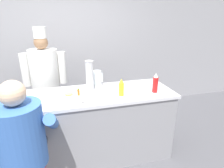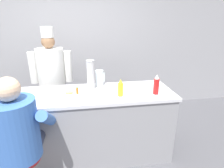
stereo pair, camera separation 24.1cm
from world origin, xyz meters
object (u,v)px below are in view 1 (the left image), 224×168
at_px(water_pitcher_clear, 97,79).
at_px(hot_sauce_bottle_orange, 79,94).
at_px(breakfast_plate, 69,96).
at_px(ketchup_bottle_red, 155,83).
at_px(cup_stack_steel, 90,76).
at_px(mustard_bottle_yellow, 121,88).
at_px(coffee_mug_white, 79,100).
at_px(cook_in_whites_near, 45,78).
at_px(diner_seated_blue, 22,138).

bearing_deg(water_pitcher_clear, hot_sauce_bottle_orange, -126.56).
distance_m(hot_sauce_bottle_orange, breakfast_plate, 0.18).
distance_m(ketchup_bottle_red, cup_stack_steel, 0.86).
bearing_deg(water_pitcher_clear, mustard_bottle_yellow, -61.74).
distance_m(water_pitcher_clear, coffee_mug_white, 0.61).
relative_size(hot_sauce_bottle_orange, water_pitcher_clear, 0.63).
relative_size(mustard_bottle_yellow, breakfast_plate, 0.96).
height_order(breakfast_plate, cook_in_whites_near, cook_in_whites_near).
height_order(breakfast_plate, diner_seated_blue, diner_seated_blue).
xyz_separation_m(water_pitcher_clear, breakfast_plate, (-0.42, -0.28, -0.10)).
height_order(water_pitcher_clear, breakfast_plate, water_pitcher_clear).
bearing_deg(coffee_mug_white, mustard_bottle_yellow, 11.09).
bearing_deg(diner_seated_blue, cook_in_whites_near, 85.48).
distance_m(hot_sauce_bottle_orange, water_pitcher_clear, 0.52).
bearing_deg(cook_in_whites_near, water_pitcher_clear, -39.05).
height_order(diner_seated_blue, cook_in_whites_near, cook_in_whites_near).
xyz_separation_m(water_pitcher_clear, cup_stack_steel, (-0.13, -0.14, 0.09)).
xyz_separation_m(breakfast_plate, coffee_mug_white, (0.10, -0.24, 0.03)).
distance_m(ketchup_bottle_red, coffee_mug_white, 1.01).
distance_m(ketchup_bottle_red, diner_seated_blue, 1.64).
bearing_deg(coffee_mug_white, cook_in_whites_near, 111.18).
distance_m(ketchup_bottle_red, water_pitcher_clear, 0.80).
bearing_deg(cook_in_whites_near, hot_sauce_bottle_orange, -66.42).
relative_size(mustard_bottle_yellow, hot_sauce_bottle_orange, 1.52).
distance_m(ketchup_bottle_red, hot_sauce_bottle_orange, 0.99).
bearing_deg(mustard_bottle_yellow, cup_stack_steel, 142.52).
bearing_deg(ketchup_bottle_red, breakfast_plate, 172.63).
xyz_separation_m(hot_sauce_bottle_orange, diner_seated_blue, (-0.57, -0.47, -0.18)).
relative_size(breakfast_plate, diner_seated_blue, 0.16).
distance_m(mustard_bottle_yellow, breakfast_plate, 0.66).
bearing_deg(hot_sauce_bottle_orange, diner_seated_blue, -140.20).
height_order(ketchup_bottle_red, cup_stack_steel, cup_stack_steel).
relative_size(diner_seated_blue, cook_in_whites_near, 0.81).
relative_size(ketchup_bottle_red, hot_sauce_bottle_orange, 1.80).
height_order(water_pitcher_clear, cook_in_whites_near, cook_in_whites_near).
height_order(hot_sauce_bottle_orange, water_pitcher_clear, water_pitcher_clear).
xyz_separation_m(cup_stack_steel, cook_in_whites_near, (-0.63, 0.76, -0.20)).
bearing_deg(cup_stack_steel, ketchup_bottle_red, -18.80).
bearing_deg(coffee_mug_white, cup_stack_steel, 63.51).
bearing_deg(cook_in_whites_near, ketchup_bottle_red, -35.68).
height_order(water_pitcher_clear, cup_stack_steel, cup_stack_steel).
relative_size(ketchup_bottle_red, breakfast_plate, 1.14).
bearing_deg(cup_stack_steel, coffee_mug_white, -116.49).
distance_m(water_pitcher_clear, cup_stack_steel, 0.21).
xyz_separation_m(ketchup_bottle_red, cup_stack_steel, (-0.81, 0.28, 0.08)).
height_order(ketchup_bottle_red, cook_in_whites_near, cook_in_whites_near).
bearing_deg(hot_sauce_bottle_orange, cup_stack_steel, 56.70).
bearing_deg(breakfast_plate, mustard_bottle_yellow, -11.93).
height_order(breakfast_plate, coffee_mug_white, coffee_mug_white).
distance_m(mustard_bottle_yellow, water_pitcher_clear, 0.47).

